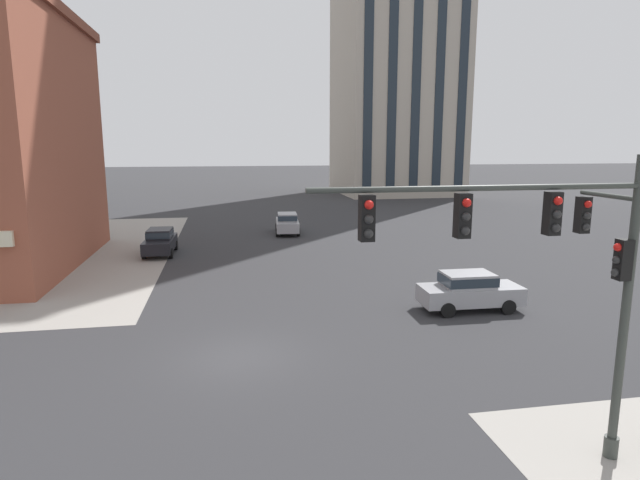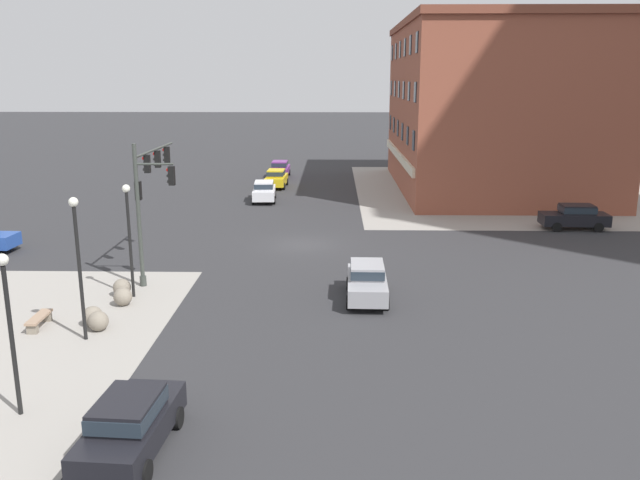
% 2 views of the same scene
% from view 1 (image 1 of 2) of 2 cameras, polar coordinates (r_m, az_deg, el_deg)
% --- Properties ---
extents(ground_plane, '(320.00, 320.00, 0.00)m').
position_cam_1_polar(ground_plane, '(18.66, -8.79, -12.41)').
color(ground_plane, '#2D2D30').
extents(traffic_signal_main, '(7.31, 2.09, 6.97)m').
position_cam_1_polar(traffic_signal_main, '(12.46, 24.47, -2.20)').
color(traffic_signal_main, '#383D38').
rests_on(traffic_signal_main, ground).
extents(car_main_northbound_far, '(4.44, 1.97, 1.68)m').
position_cam_1_polar(car_main_northbound_far, '(23.98, 15.86, -5.19)').
color(car_main_northbound_far, '#99999E').
rests_on(car_main_northbound_far, ground).
extents(car_main_southbound_far, '(1.98, 4.45, 1.68)m').
position_cam_1_polar(car_main_southbound_far, '(36.25, -16.92, -0.05)').
color(car_main_southbound_far, black).
rests_on(car_main_southbound_far, ground).
extents(car_cross_westbound, '(2.17, 4.53, 1.68)m').
position_cam_1_polar(car_cross_westbound, '(42.81, -3.57, 1.92)').
color(car_cross_westbound, '#99999E').
rests_on(car_cross_westbound, ground).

